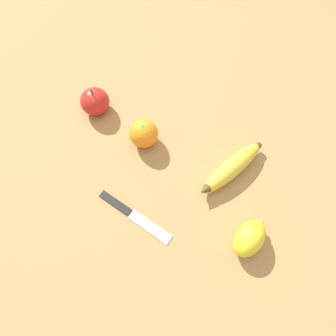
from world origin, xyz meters
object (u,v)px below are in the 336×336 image
orange (144,134)px  apple (95,101)px  banana (231,168)px  lemon (249,238)px  paring_knife (132,214)px

orange → apple: 0.15m
banana → lemon: 0.16m
orange → paring_knife: 0.19m
banana → apple: apple is taller
apple → orange: bearing=84.5°
banana → orange: bearing=-63.6°
apple → lemon: (0.10, 0.46, -0.00)m
apple → banana: bearing=92.9°
orange → apple: bearing=-95.5°
banana → lemon: size_ratio=2.07×
orange → paring_knife: orange is taller
banana → apple: 0.36m
lemon → paring_knife: 0.25m
banana → lemon: bearing=57.2°
lemon → paring_knife: (0.08, -0.24, -0.03)m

